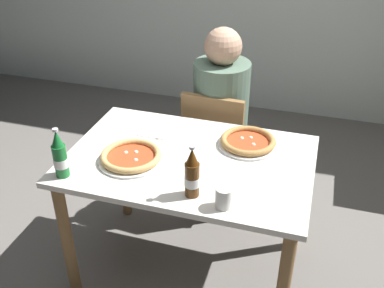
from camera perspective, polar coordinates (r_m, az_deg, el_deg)
ground_plane at (r=2.66m, az=-0.33°, el=-15.43°), size 8.00×8.00×0.00m
dining_table_main at (r=2.24m, az=-0.37°, el=-4.22°), size 1.20×0.80×0.75m
chair_behind_table at (r=2.82m, az=3.18°, el=0.14°), size 0.42×0.42×0.85m
diner_seated at (r=2.81m, az=3.57°, el=2.42°), size 0.34×0.34×1.21m
pizza_margherita_near at (r=2.17m, az=-7.83°, el=-1.64°), size 0.32×0.32×0.04m
pizza_marinara_far at (r=2.29m, az=7.20°, el=0.28°), size 0.31×0.31×0.04m
beer_bottle_left at (r=1.88m, az=0.01°, el=-4.00°), size 0.07×0.07×0.25m
beer_bottle_center at (r=2.08m, az=-16.59°, el=-1.53°), size 0.07×0.07×0.25m
napkin_with_cutlery at (r=2.42m, az=-4.39°, el=1.84°), size 0.18×0.19×0.01m
paper_cup at (r=1.85m, az=4.11°, el=-6.86°), size 0.07×0.07×0.09m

